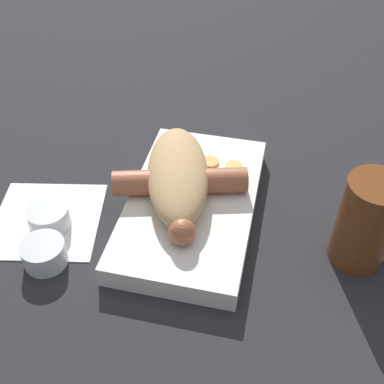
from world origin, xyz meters
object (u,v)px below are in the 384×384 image
at_px(condiment_cup_near, 49,219).
at_px(drink_glass, 366,222).
at_px(condiment_cup_far, 45,254).
at_px(sausage, 180,182).
at_px(food_tray, 192,206).
at_px(bread_roll, 178,174).

bearing_deg(condiment_cup_near, drink_glass, -84.43).
height_order(condiment_cup_near, condiment_cup_far, same).
height_order(sausage, condiment_cup_near, sausage).
distance_m(sausage, drink_glass, 0.23).
bearing_deg(sausage, food_tray, -116.63).
distance_m(condiment_cup_near, drink_glass, 0.39).
distance_m(bread_roll, condiment_cup_near, 0.18).
relative_size(condiment_cup_near, drink_glass, 0.45).
bearing_deg(drink_glass, condiment_cup_far, 104.31).
distance_m(sausage, condiment_cup_far, 0.19).
bearing_deg(food_tray, condiment_cup_near, 109.59).
bearing_deg(drink_glass, food_tray, 83.33).
xyz_separation_m(bread_roll, condiment_cup_far, (-0.13, 0.13, -0.04)).
relative_size(food_tray, bread_roll, 1.36).
xyz_separation_m(bread_roll, sausage, (-0.01, -0.00, -0.01)).
bearing_deg(drink_glass, sausage, 81.63).
bearing_deg(sausage, drink_glass, -98.37).
relative_size(food_tray, drink_glass, 2.33).
distance_m(food_tray, sausage, 0.04).
relative_size(condiment_cup_far, drink_glass, 0.45).
height_order(food_tray, condiment_cup_far, same).
bearing_deg(condiment_cup_near, food_tray, -70.41).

